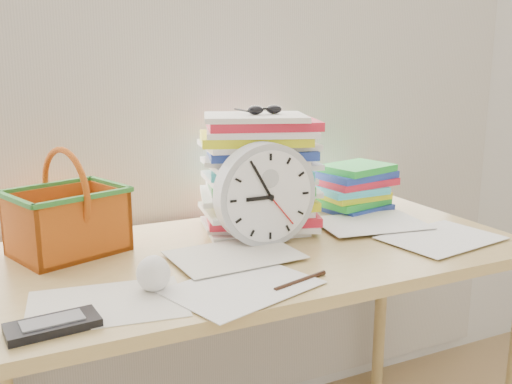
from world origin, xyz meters
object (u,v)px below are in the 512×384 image
paper_stack (258,173)px  clock (265,194)px  calculator (53,325)px  basket (66,202)px  book_stack (353,188)px  desk (261,274)px

paper_stack → clock: (-0.05, -0.15, -0.03)m
calculator → paper_stack: bearing=28.7°
basket → paper_stack: bearing=-21.3°
book_stack → calculator: bearing=-154.7°
clock → desk: bearing=-137.9°
clock → calculator: clock is taller
clock → calculator: size_ratio=1.67×
clock → book_stack: size_ratio=1.06×
book_stack → basket: bearing=-178.0°
desk → calculator: size_ratio=8.49×
book_stack → desk: bearing=-154.2°
paper_stack → book_stack: paper_stack is taller
paper_stack → desk: bearing=-113.2°
paper_stack → clock: size_ratio=1.22×
paper_stack → basket: 0.53m
basket → calculator: bearing=-121.6°
desk → paper_stack: 0.30m
desk → basket: (-0.46, 0.18, 0.21)m
paper_stack → calculator: bearing=-145.8°
calculator → clock: bearing=20.4°
clock → basket: size_ratio=1.03×
desk → paper_stack: (0.07, 0.17, 0.24)m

